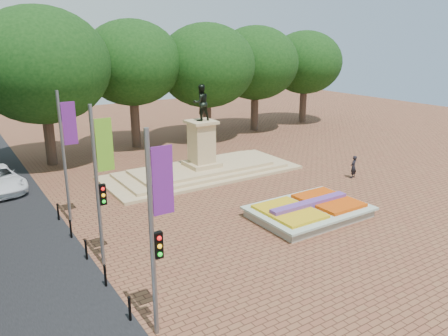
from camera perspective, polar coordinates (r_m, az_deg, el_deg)
name	(u,v)px	position (r m, az deg, el deg)	size (l,w,h in m)	color
ground	(272,209)	(25.43, 6.25, -5.32)	(90.00, 90.00, 0.00)	brown
flower_bed	(309,210)	(24.56, 11.10, -5.42)	(6.30, 4.30, 0.91)	gray
monument	(202,162)	(31.39, -2.92, 0.78)	(14.00, 6.00, 6.40)	tan
tree_row_back	(167,70)	(40.21, -7.45, 12.58)	(44.80, 8.80, 10.43)	#39291F
banner_poles	(102,181)	(18.45, -15.67, -1.70)	(0.88, 11.17, 7.00)	slate
bollard_row	(95,261)	(19.42, -16.49, -11.59)	(0.12, 13.12, 0.98)	black
pedestrian	(353,167)	(31.78, 16.55, 0.14)	(0.59, 0.38, 1.61)	black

